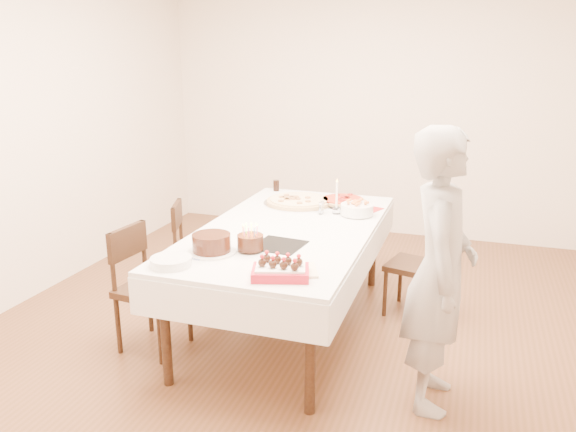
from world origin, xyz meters
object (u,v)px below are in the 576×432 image
(layer_cake, at_px, (212,243))
(pasta_bowl, at_px, (357,209))
(person, at_px, (440,271))
(pizza_pepperoni, at_px, (343,201))
(pizza_white, at_px, (299,201))
(dining_table, at_px, (288,278))
(taper_candle, at_px, (337,196))
(birthday_cake, at_px, (250,237))
(chair_right_savory, at_px, (414,266))
(chair_left_savory, at_px, (199,248))
(cola_glass, at_px, (276,186))
(strawberry_box, at_px, (280,271))
(chair_left_dessert, at_px, (153,289))

(layer_cake, bearing_deg, pasta_bowl, 58.46)
(person, xyz_separation_m, pizza_pepperoni, (-0.85, 1.34, -0.01))
(pizza_white, bearing_deg, dining_table, -79.41)
(taper_candle, xyz_separation_m, layer_cake, (-0.51, -1.08, -0.08))
(pizza_pepperoni, height_order, taper_candle, taper_candle)
(layer_cake, relative_size, birthday_cake, 1.85)
(pizza_pepperoni, bearing_deg, chair_right_savory, -22.56)
(dining_table, height_order, chair_right_savory, chair_right_savory)
(chair_left_savory, relative_size, pizza_pepperoni, 1.99)
(birthday_cake, bearing_deg, chair_left_savory, 133.17)
(person, relative_size, cola_glass, 16.37)
(dining_table, relative_size, cola_glass, 22.39)
(dining_table, height_order, chair_left_savory, chair_left_savory)
(chair_right_savory, bearing_deg, strawberry_box, -99.17)
(pasta_bowl, bearing_deg, taper_candle, -179.04)
(chair_left_dessert, distance_m, cola_glass, 1.63)
(chair_left_savory, bearing_deg, taper_candle, 165.67)
(taper_candle, distance_m, cola_glass, 0.87)
(pasta_bowl, distance_m, birthday_cake, 1.08)
(pizza_pepperoni, bearing_deg, birthday_cake, -102.11)
(pizza_white, bearing_deg, taper_candle, -27.95)
(pizza_pepperoni, height_order, birthday_cake, birthday_cake)
(person, bearing_deg, chair_right_savory, 9.91)
(dining_table, xyz_separation_m, pasta_bowl, (0.39, 0.45, 0.42))
(chair_left_savory, height_order, strawberry_box, strawberry_box)
(chair_left_savory, bearing_deg, birthday_cake, 113.17)
(cola_glass, bearing_deg, birthday_cake, -76.11)
(chair_left_savory, relative_size, layer_cake, 2.63)
(cola_glass, bearing_deg, chair_left_dessert, -101.31)
(chair_right_savory, distance_m, pasta_bowl, 0.60)
(pasta_bowl, distance_m, layer_cake, 1.27)
(birthday_cake, bearing_deg, dining_table, 83.17)
(pizza_white, distance_m, strawberry_box, 1.54)
(pizza_white, xyz_separation_m, pasta_bowl, (0.51, -0.18, 0.02))
(chair_right_savory, relative_size, pasta_bowl, 3.17)
(dining_table, distance_m, birthday_cake, 0.71)
(chair_right_savory, height_order, layer_cake, layer_cake)
(chair_right_savory, height_order, chair_left_dessert, chair_left_dessert)
(layer_cake, bearing_deg, dining_table, 66.64)
(chair_right_savory, xyz_separation_m, chair_left_dessert, (-1.57, -1.06, 0.03))
(pizza_white, distance_m, birthday_cake, 1.17)
(person, relative_size, birthday_cake, 9.81)
(dining_table, distance_m, strawberry_box, 0.99)
(taper_candle, xyz_separation_m, cola_glass, (-0.67, 0.55, -0.09))
(chair_left_savory, distance_m, layer_cake, 1.22)
(chair_left_savory, xyz_separation_m, cola_glass, (0.44, 0.66, 0.41))
(dining_table, xyz_separation_m, pizza_pepperoni, (0.21, 0.75, 0.40))
(person, bearing_deg, layer_cake, 89.46)
(chair_left_dessert, relative_size, pasta_bowl, 3.45)
(cola_glass, height_order, strawberry_box, cola_glass)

